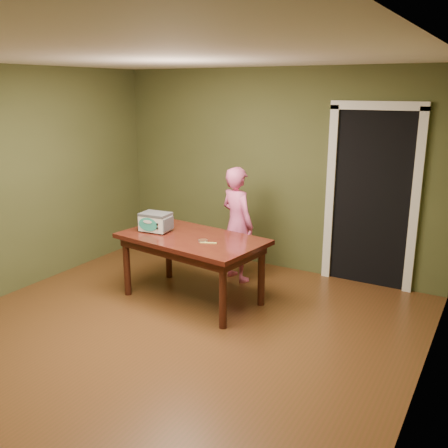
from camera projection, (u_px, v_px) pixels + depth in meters
name	position (u px, v px, depth m)	size (l,w,h in m)	color
floor	(160.00, 342.00, 4.76)	(5.00, 5.00, 0.00)	#583019
room_shell	(153.00, 164.00, 4.31)	(4.52, 5.02, 2.61)	#4B502B
doorway	(377.00, 195.00, 6.17)	(1.10, 0.66, 2.25)	black
dining_table	(192.00, 245.00, 5.55)	(1.70, 1.10, 0.75)	#3C120D
toy_oven	(156.00, 221.00, 5.70)	(0.37, 0.27, 0.22)	#4C4F54
baking_pan	(203.00, 241.00, 5.34)	(0.10, 0.10, 0.02)	silver
spatula	(208.00, 243.00, 5.29)	(0.18, 0.03, 0.01)	#D2C95B
child	(237.00, 224.00, 6.16)	(0.52, 0.34, 1.43)	#E15C95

